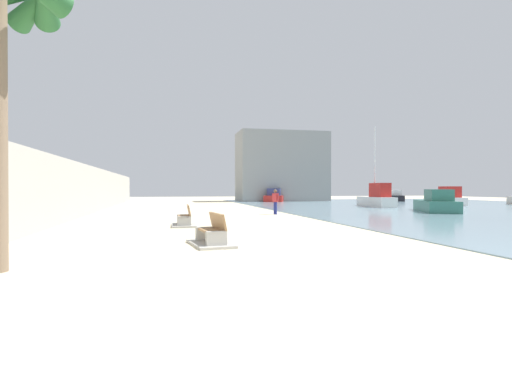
{
  "coord_description": "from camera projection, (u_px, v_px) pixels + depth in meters",
  "views": [
    {
      "loc": [
        -2.21,
        -8.06,
        1.74
      ],
      "look_at": [
        3.08,
        16.0,
        1.52
      ],
      "focal_mm": 28.69,
      "sensor_mm": 36.0,
      "label": 1
    }
  ],
  "objects": [
    {
      "name": "ground_plane",
      "position": [
        202.0,
        216.0,
        25.94
      ],
      "size": [
        120.0,
        120.0,
        0.0
      ],
      "primitive_type": "plane",
      "color": "beige"
    },
    {
      "name": "seawall",
      "position": [
        75.0,
        190.0,
        24.31
      ],
      "size": [
        0.8,
        64.0,
        3.24
      ],
      "primitive_type": "cube",
      "color": "#ADAAA3",
      "rests_on": "ground"
    },
    {
      "name": "bench_near",
      "position": [
        211.0,
        237.0,
        12.51
      ],
      "size": [
        1.38,
        2.23,
        0.98
      ],
      "color": "#ADAAA3",
      "rests_on": "ground"
    },
    {
      "name": "bench_far",
      "position": [
        184.0,
        221.0,
        18.86
      ],
      "size": [
        1.14,
        2.12,
        0.98
      ],
      "color": "#ADAAA3",
      "rests_on": "ground"
    },
    {
      "name": "person_walking",
      "position": [
        275.0,
        200.0,
        27.23
      ],
      "size": [
        0.36,
        0.43,
        1.67
      ],
      "color": "navy",
      "rests_on": "ground"
    },
    {
      "name": "boat_far_left",
      "position": [
        436.0,
        204.0,
        29.64
      ],
      "size": [
        4.23,
        6.15,
        1.63
      ],
      "color": "#337060",
      "rests_on": "water_bay"
    },
    {
      "name": "boat_mid_bay",
      "position": [
        447.0,
        199.0,
        40.86
      ],
      "size": [
        2.49,
        4.25,
        1.9
      ],
      "color": "white",
      "rests_on": "water_bay"
    },
    {
      "name": "boat_outer",
      "position": [
        395.0,
        197.0,
        55.3
      ],
      "size": [
        3.48,
        5.48,
        1.49
      ],
      "color": "black",
      "rests_on": "water_bay"
    },
    {
      "name": "boat_far_right",
      "position": [
        377.0,
        198.0,
        37.65
      ],
      "size": [
        1.8,
        5.41,
        7.48
      ],
      "color": "white",
      "rests_on": "water_bay"
    },
    {
      "name": "boat_distant",
      "position": [
        275.0,
        197.0,
        53.59
      ],
      "size": [
        4.34,
        6.34,
        1.7
      ],
      "color": "red",
      "rests_on": "water_bay"
    },
    {
      "name": "harbor_building",
      "position": [
        282.0,
        167.0,
        56.1
      ],
      "size": [
        12.0,
        6.0,
        9.38
      ],
      "primitive_type": "cube",
      "color": "gray",
      "rests_on": "ground"
    }
  ]
}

